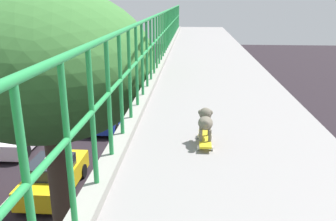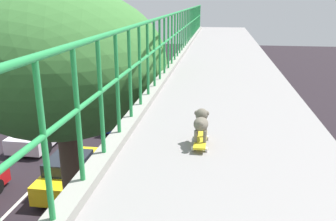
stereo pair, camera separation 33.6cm
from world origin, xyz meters
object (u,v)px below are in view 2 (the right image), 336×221
at_px(toy_skateboard, 200,140).
at_px(car_yellow_cab_fifth, 71,172).
at_px(small_dog, 201,121).
at_px(car_white_sixth, 43,130).
at_px(city_bus, 114,65).
at_px(car_blue_seventh, 127,114).

bearing_deg(toy_skateboard, car_yellow_cab_fifth, 123.23).
bearing_deg(small_dog, car_white_sixth, 125.15).
bearing_deg(car_white_sixth, car_yellow_cab_fifth, -51.45).
bearing_deg(car_yellow_cab_fifth, city_bus, 100.89).
bearing_deg(car_blue_seventh, toy_skateboard, -71.96).
relative_size(car_white_sixth, toy_skateboard, 8.26).
distance_m(toy_skateboard, small_dog, 0.22).
distance_m(car_yellow_cab_fifth, car_white_sixth, 5.61).
relative_size(car_blue_seventh, city_bus, 0.42).
bearing_deg(car_white_sixth, city_bus, 89.78).
height_order(car_white_sixth, small_dog, small_dog).
relative_size(city_bus, small_dog, 27.41).
bearing_deg(toy_skateboard, car_blue_seventh, 108.04).
xyz_separation_m(car_yellow_cab_fifth, toy_skateboard, (5.69, -8.68, 5.31)).
xyz_separation_m(car_white_sixth, city_bus, (0.05, 13.51, 1.17)).
relative_size(car_blue_seventh, small_dog, 11.51).
distance_m(car_white_sixth, city_bus, 13.56).
bearing_deg(car_yellow_cab_fifth, small_dog, -56.69).
bearing_deg(car_yellow_cab_fifth, toy_skateboard, -56.77).
bearing_deg(city_bus, small_dog, -71.03).
xyz_separation_m(car_white_sixth, small_dog, (9.18, -13.04, 5.49)).
xyz_separation_m(car_yellow_cab_fifth, car_white_sixth, (-3.49, 4.38, 0.04)).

